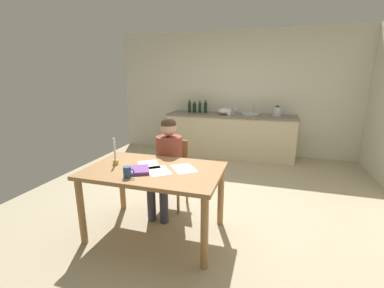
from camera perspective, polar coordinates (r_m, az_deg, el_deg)
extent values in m
cube|color=tan|center=(3.69, 2.61, -12.71)|extent=(5.20, 5.20, 0.04)
cube|color=beige|center=(5.85, 9.19, 10.80)|extent=(5.20, 0.12, 2.60)
cube|color=beige|center=(5.62, 8.32, 1.70)|extent=(2.61, 0.60, 0.86)
cube|color=#72665B|center=(5.54, 8.49, 6.25)|extent=(2.65, 0.64, 0.04)
cube|color=#9E7042|center=(2.75, -8.30, -5.76)|extent=(1.40, 0.88, 0.04)
cylinder|color=#9E7042|center=(2.93, -23.03, -13.43)|extent=(0.07, 0.07, 0.71)
cylinder|color=#9E7042|center=(2.40, 2.73, -18.86)|extent=(0.07, 0.07, 0.71)
cylinder|color=#9E7042|center=(3.48, -15.07, -8.21)|extent=(0.07, 0.07, 0.71)
cylinder|color=#9E7042|center=(3.05, 6.30, -11.19)|extent=(0.07, 0.07, 0.71)
cube|color=#9E7042|center=(3.40, -4.78, -6.44)|extent=(0.41, 0.41, 0.04)
cube|color=#9E7042|center=(3.49, -3.70, -2.19)|extent=(0.36, 0.04, 0.40)
cylinder|color=#9E7042|center=(3.41, -8.49, -10.71)|extent=(0.04, 0.04, 0.45)
cylinder|color=#9E7042|center=(3.29, -3.05, -11.59)|extent=(0.04, 0.04, 0.45)
cylinder|color=#9E7042|center=(3.69, -6.16, -8.60)|extent=(0.04, 0.04, 0.45)
cylinder|color=#9E7042|center=(3.58, -1.10, -9.31)|extent=(0.04, 0.04, 0.45)
cylinder|color=brown|center=(3.30, -5.00, -2.60)|extent=(0.32, 0.32, 0.50)
sphere|color=#D8AD8C|center=(3.21, -5.14, 3.54)|extent=(0.20, 0.20, 0.20)
sphere|color=#473323|center=(3.20, -5.16, 4.25)|extent=(0.19, 0.19, 0.19)
cylinder|color=#383847|center=(3.25, -7.51, -7.62)|extent=(0.14, 0.38, 0.13)
cylinder|color=#383847|center=(3.19, -8.85, -12.58)|extent=(0.10, 0.10, 0.45)
cylinder|color=#383847|center=(3.19, -4.88, -7.99)|extent=(0.14, 0.38, 0.13)
cylinder|color=#383847|center=(3.13, -6.15, -13.06)|extent=(0.10, 0.10, 0.45)
cylinder|color=#33598C|center=(2.55, -14.00, -5.94)|extent=(0.07, 0.07, 0.11)
torus|color=#33598C|center=(2.53, -13.19, -5.95)|extent=(0.07, 0.01, 0.07)
cylinder|color=gold|center=(2.95, -16.34, -3.84)|extent=(0.06, 0.06, 0.05)
cylinder|color=white|center=(2.91, -16.55, -1.09)|extent=(0.02, 0.02, 0.24)
cube|color=#7A4498|center=(2.68, -11.38, -5.59)|extent=(0.28, 0.30, 0.03)
cube|color=white|center=(2.67, -7.31, -5.81)|extent=(0.35, 0.36, 0.00)
cube|color=white|center=(2.87, -9.45, -4.47)|extent=(0.34, 0.36, 0.00)
cube|color=white|center=(2.71, -1.81, -5.37)|extent=(0.35, 0.36, 0.00)
cylinder|color=#B2B7BC|center=(5.49, 12.57, 6.41)|extent=(0.36, 0.36, 0.04)
cylinder|color=silver|center=(5.63, 12.76, 7.63)|extent=(0.02, 0.02, 0.24)
cylinder|color=black|center=(5.74, -0.55, 8.00)|extent=(0.06, 0.06, 0.22)
cylinder|color=black|center=(5.73, -0.55, 9.35)|extent=(0.03, 0.03, 0.05)
cylinder|color=black|center=(5.74, 0.53, 7.87)|extent=(0.08, 0.08, 0.19)
cylinder|color=black|center=(5.72, 0.54, 9.07)|extent=(0.04, 0.04, 0.05)
cylinder|color=black|center=(5.72, 1.73, 7.91)|extent=(0.06, 0.06, 0.20)
cylinder|color=black|center=(5.71, 1.74, 9.18)|extent=(0.03, 0.03, 0.05)
cylinder|color=black|center=(5.72, 2.97, 7.94)|extent=(0.07, 0.07, 0.21)
cylinder|color=black|center=(5.71, 2.99, 9.26)|extent=(0.03, 0.03, 0.05)
ellipsoid|color=white|center=(5.51, 7.12, 7.12)|extent=(0.28, 0.28, 0.13)
cylinder|color=#B7BABF|center=(5.47, 18.10, 6.74)|extent=(0.18, 0.18, 0.18)
cone|color=#262628|center=(5.45, 18.19, 7.89)|extent=(0.11, 0.11, 0.04)
cylinder|color=silver|center=(5.67, 9.25, 6.64)|extent=(0.06, 0.06, 0.00)
cylinder|color=silver|center=(5.67, 9.27, 7.01)|extent=(0.01, 0.01, 0.07)
cone|color=silver|center=(5.66, 9.30, 7.76)|extent=(0.07, 0.07, 0.08)
cylinder|color=silver|center=(5.69, 8.25, 6.70)|extent=(0.06, 0.06, 0.00)
cylinder|color=silver|center=(5.68, 8.26, 7.07)|extent=(0.01, 0.01, 0.07)
cone|color=silver|center=(5.67, 8.29, 7.82)|extent=(0.07, 0.07, 0.08)
cylinder|color=silver|center=(5.70, 7.26, 6.76)|extent=(0.06, 0.06, 0.00)
cylinder|color=silver|center=(5.70, 7.27, 7.12)|extent=(0.01, 0.01, 0.07)
cone|color=silver|center=(5.69, 7.30, 7.87)|extent=(0.07, 0.07, 0.08)
cylinder|color=white|center=(5.38, 8.09, 6.72)|extent=(0.08, 0.08, 0.09)
torus|color=white|center=(5.38, 8.57, 6.74)|extent=(0.06, 0.01, 0.06)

